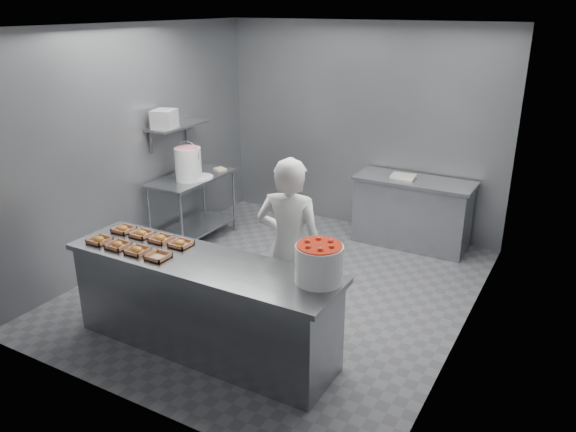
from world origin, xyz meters
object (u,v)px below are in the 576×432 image
object	(u,v)px
back_counter	(412,212)
strawberry_tub	(319,262)
service_counter	(203,305)
tray_4	(123,229)
worker	(290,247)
tray_7	(181,243)
tray_0	(99,240)
tray_2	(137,250)
tray_6	(161,238)
tray_5	(142,234)
tray_3	(158,256)
prep_table	(193,199)
appliance	(164,119)
glaze_bucket	(188,163)
tray_1	(118,245)

from	to	relation	value
back_counter	strawberry_tub	bearing A→B (deg)	-86.68
service_counter	strawberry_tub	size ratio (longest dim) A/B	6.70
tray_4	service_counter	bearing A→B (deg)	-8.27
worker	strawberry_tub	bearing A→B (deg)	125.52
strawberry_tub	tray_7	bearing A→B (deg)	179.80
tray_0	tray_2	xyz separation A→B (m)	(0.48, 0.00, 0.00)
tray_6	tray_5	bearing A→B (deg)	180.00
tray_3	tray_5	size ratio (longest dim) A/B	1.00
prep_table	worker	world-z (taller)	worker
back_counter	appliance	world-z (taller)	appliance
prep_table	tray_3	distance (m)	2.50
tray_4	glaze_bucket	distance (m)	1.76
worker	glaze_bucket	distance (m)	2.40
worker	service_counter	bearing A→B (deg)	41.56
tray_2	strawberry_tub	world-z (taller)	strawberry_tub
tray_2	tray_3	world-z (taller)	tray_2
tray_1	tray_0	bearing A→B (deg)	180.00
worker	tray_6	bearing A→B (deg)	14.15
prep_table	tray_6	world-z (taller)	tray_6
prep_table	glaze_bucket	size ratio (longest dim) A/B	2.37
prep_table	strawberry_tub	size ratio (longest dim) A/B	3.09
tray_3	service_counter	bearing A→B (deg)	24.33
service_counter	tray_5	size ratio (longest dim) A/B	13.88
tray_5	glaze_bucket	world-z (taller)	glaze_bucket
prep_table	tray_2	distance (m)	2.38
tray_7	glaze_bucket	xyz separation A→B (m)	(-1.24, 1.67, 0.20)
tray_2	service_counter	bearing A→B (deg)	14.81
back_counter	tray_0	world-z (taller)	tray_0
service_counter	tray_0	world-z (taller)	tray_0
service_counter	tray_7	size ratio (longest dim) A/B	13.88
tray_3	tray_7	world-z (taller)	tray_7
strawberry_tub	worker	bearing A→B (deg)	136.93
service_counter	appliance	world-z (taller)	appliance
tray_1	appliance	xyz separation A→B (m)	(-0.99, 1.86, 0.75)
worker	appliance	distance (m)	2.67
back_counter	tray_4	distance (m)	3.70
appliance	back_counter	bearing A→B (deg)	12.27
tray_7	glaze_bucket	world-z (taller)	glaze_bucket
tray_5	tray_7	xyz separation A→B (m)	(0.48, 0.00, 0.00)
tray_2	tray_6	distance (m)	0.31
tray_1	tray_7	world-z (taller)	same
tray_0	strawberry_tub	distance (m)	2.17
tray_1	glaze_bucket	xyz separation A→B (m)	(-0.76, 1.98, 0.20)
tray_2	prep_table	bearing A→B (deg)	116.83
service_counter	tray_6	size ratio (longest dim) A/B	13.88
prep_table	tray_4	distance (m)	1.92
tray_0	tray_2	distance (m)	0.48
service_counter	glaze_bucket	xyz separation A→B (m)	(-1.58, 1.82, 0.67)
tray_3	strawberry_tub	size ratio (longest dim) A/B	0.48
glaze_bucket	tray_3	bearing A→B (deg)	-57.84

